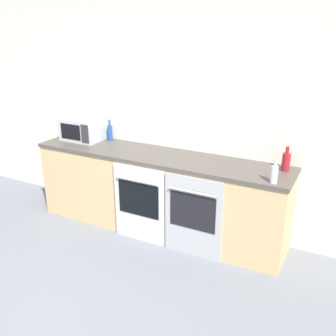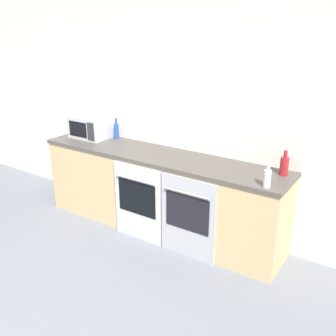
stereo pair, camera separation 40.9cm
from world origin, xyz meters
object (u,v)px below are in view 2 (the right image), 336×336
oven_right (188,218)px  bottle_red (284,166)px  oven_left (138,203)px  bottle_clear (267,178)px  bottle_blue (116,131)px  microwave (90,127)px

oven_right → bottle_red: (0.77, 0.45, 0.58)m
oven_left → bottle_red: bottle_red is taller
oven_right → bottle_clear: bottle_clear is taller
oven_right → oven_left: bearing=180.0°
oven_left → bottle_blue: size_ratio=3.33×
microwave → oven_right: bearing=-13.2°
oven_right → bottle_clear: bearing=6.5°
oven_right → bottle_red: bottle_red is taller
oven_left → microwave: 1.27m
microwave → bottle_clear: size_ratio=2.18×
oven_right → bottle_clear: (0.74, 0.08, 0.57)m
bottle_clear → oven_right: bearing=-173.5°
oven_left → oven_right: same height
bottle_blue → bottle_clear: (2.10, -0.44, -0.01)m
microwave → bottle_blue: microwave is taller
oven_left → microwave: microwave is taller
microwave → bottle_red: 2.44m
microwave → bottle_red: bearing=1.4°
oven_right → bottle_red: 1.06m
bottle_red → microwave: bearing=-178.6°
oven_left → bottle_red: (1.40, 0.45, 0.58)m
oven_right → bottle_blue: (-1.36, 0.53, 0.58)m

